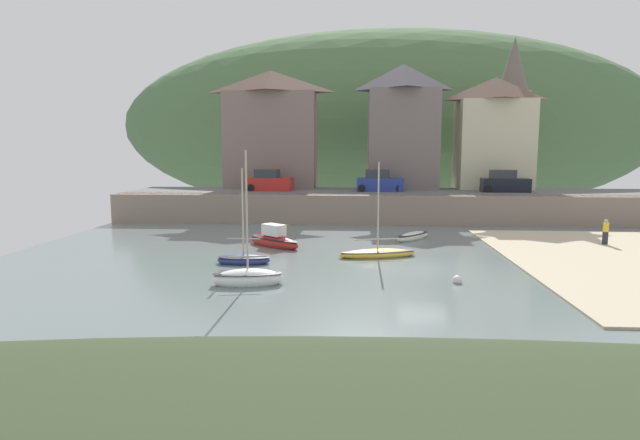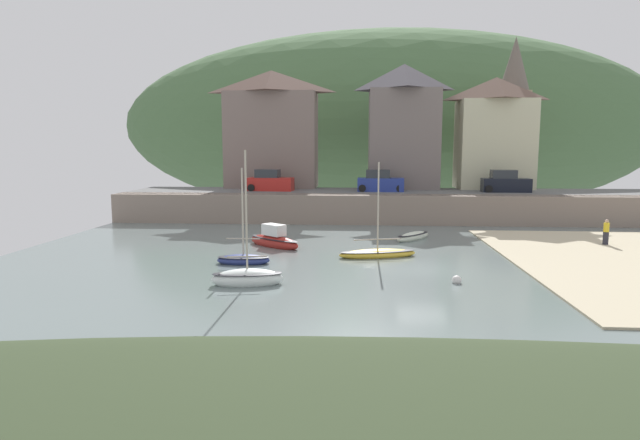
% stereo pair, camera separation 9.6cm
% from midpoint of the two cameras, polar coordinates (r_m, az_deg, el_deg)
% --- Properties ---
extents(ground, '(48.00, 41.00, 0.61)m').
position_cam_midpoint_polar(ground, '(19.15, 18.75, -10.94)').
color(ground, slate).
extents(quay_seawall, '(48.00, 9.40, 2.40)m').
position_cam_midpoint_polar(quay_seawall, '(44.98, 8.24, 1.42)').
color(quay_seawall, gray).
rests_on(quay_seawall, ground).
extents(hillside_backdrop, '(80.00, 44.00, 27.48)m').
position_cam_midpoint_polar(hillside_backdrop, '(82.51, 7.24, 9.95)').
color(hillside_backdrop, '#486940').
rests_on(hillside_backdrop, ground).
extents(waterfront_building_left, '(9.07, 4.94, 11.33)m').
position_cam_midpoint_polar(waterfront_building_left, '(52.99, -5.32, 9.75)').
color(waterfront_building_left, '#77665E').
rests_on(waterfront_building_left, ground).
extents(waterfront_building_centre, '(6.85, 5.84, 11.81)m').
position_cam_midpoint_polar(waterfront_building_centre, '(52.53, 8.83, 9.99)').
color(waterfront_building_centre, slate).
rests_on(waterfront_building_centre, ground).
extents(waterfront_building_right, '(7.16, 4.94, 10.50)m').
position_cam_midpoint_polar(waterfront_building_right, '(53.95, 18.15, 8.93)').
color(waterfront_building_right, beige).
rests_on(waterfront_building_right, ground).
extents(church_with_spire, '(3.00, 3.00, 14.99)m').
position_cam_midpoint_polar(church_with_spire, '(58.64, 19.92, 11.06)').
color(church_with_spire, '#9B8C6B').
rests_on(church_with_spire, ground).
extents(sailboat_nearest_shore, '(2.90, 1.34, 5.30)m').
position_cam_midpoint_polar(sailboat_nearest_shore, '(29.02, -8.31, -4.18)').
color(sailboat_nearest_shore, navy).
rests_on(sailboat_nearest_shore, ground).
extents(sailboat_white_hull, '(3.41, 1.76, 6.32)m').
position_cam_midpoint_polar(sailboat_white_hull, '(24.48, -7.87, -6.17)').
color(sailboat_white_hull, white).
rests_on(sailboat_white_hull, ground).
extents(fishing_boat_green, '(4.69, 2.31, 5.55)m').
position_cam_midpoint_polar(fishing_boat_green, '(30.62, 6.13, -3.56)').
color(fishing_boat_green, gold).
rests_on(fishing_boat_green, ground).
extents(sailboat_blue_trim, '(2.93, 3.32, 0.68)m').
position_cam_midpoint_polar(sailboat_blue_trim, '(36.86, 9.90, -1.75)').
color(sailboat_blue_trim, silver).
rests_on(sailboat_blue_trim, ground).
extents(sailboat_tall_mast, '(4.04, 3.63, 1.63)m').
position_cam_midpoint_polar(sailboat_tall_mast, '(33.81, -5.06, -2.19)').
color(sailboat_tall_mast, '#A0241E').
rests_on(sailboat_tall_mast, ground).
extents(parked_car_near_slipway, '(4.23, 2.03, 1.95)m').
position_cam_midpoint_polar(parked_car_near_slipway, '(48.52, -5.52, 4.10)').
color(parked_car_near_slipway, '#B4221D').
rests_on(parked_car_near_slipway, ground).
extents(parked_car_by_wall, '(4.16, 1.85, 1.95)m').
position_cam_midpoint_polar(parked_car_by_wall, '(47.93, 6.36, 4.05)').
color(parked_car_by_wall, navy).
rests_on(parked_car_by_wall, ground).
extents(parked_car_end_of_row, '(4.18, 1.90, 1.95)m').
position_cam_midpoint_polar(parked_car_end_of_row, '(49.65, 19.20, 3.80)').
color(parked_car_end_of_row, black).
rests_on(parked_car_end_of_row, ground).
extents(person_on_slipway, '(0.34, 0.34, 1.62)m').
position_cam_midpoint_polar(person_on_slipway, '(38.37, 28.31, -1.02)').
color(person_on_slipway, '#282833').
rests_on(person_on_slipway, ground).
extents(mooring_buoy, '(0.45, 0.45, 0.45)m').
position_cam_midpoint_polar(mooring_buoy, '(25.39, 14.44, -6.29)').
color(mooring_buoy, silver).
rests_on(mooring_buoy, ground).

